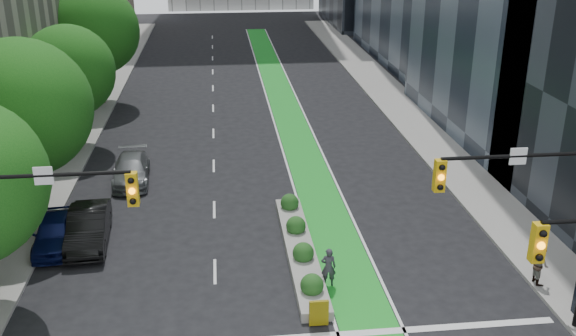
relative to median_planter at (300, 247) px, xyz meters
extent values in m
cube|color=gray|center=(-13.00, 17.96, -0.30)|extent=(3.60, 90.00, 0.15)
cube|color=gray|center=(10.60, 17.96, -0.30)|extent=(3.60, 90.00, 0.15)
cube|color=green|center=(1.80, 22.96, -0.37)|extent=(2.20, 70.00, 0.01)
cylinder|color=black|center=(-12.20, 4.96, 2.15)|extent=(0.44, 0.44, 5.04)
sphere|color=#114F10|center=(-12.20, 4.96, 5.21)|extent=(6.40, 6.40, 6.40)
cylinder|color=black|center=(-12.20, 14.96, 1.87)|extent=(0.44, 0.44, 4.48)
sphere|color=#114F10|center=(-12.20, 14.96, 4.59)|extent=(5.60, 5.60, 5.60)
cylinder|color=black|center=(-12.20, 24.96, 2.20)|extent=(0.44, 0.44, 5.15)
sphere|color=#114F10|center=(-12.20, 24.96, 5.33)|extent=(6.60, 6.60, 6.60)
cylinder|color=black|center=(-8.65, -6.54, 6.43)|extent=(5.50, 0.12, 0.12)
cube|color=gold|center=(-5.90, -6.54, 5.88)|extent=(0.34, 0.28, 1.05)
sphere|color=orange|center=(-5.90, -6.70, 5.88)|extent=(0.20, 0.20, 0.20)
cube|color=white|center=(-8.37, -6.57, 6.43)|extent=(0.55, 0.04, 0.55)
cylinder|color=black|center=(6.25, -6.54, 6.43)|extent=(5.50, 0.12, 0.12)
cube|color=gold|center=(3.50, -6.54, 5.88)|extent=(0.34, 0.28, 1.05)
sphere|color=orange|center=(3.50, -6.70, 5.88)|extent=(0.20, 0.20, 0.20)
cube|color=white|center=(5.97, -6.57, 6.43)|extent=(0.55, 0.04, 0.55)
cube|color=gold|center=(4.50, -11.04, 5.88)|extent=(0.34, 0.28, 1.05)
sphere|color=orange|center=(4.50, -11.20, 5.88)|extent=(0.20, 0.20, 0.20)
cube|color=gray|center=(0.00, -0.04, -0.17)|extent=(1.20, 10.00, 0.40)
cube|color=yellow|center=(0.00, -5.24, 0.18)|extent=(0.70, 0.12, 1.00)
sphere|color=#194C19|center=(0.00, -3.54, 0.28)|extent=(0.90, 0.90, 0.90)
sphere|color=#194C19|center=(0.00, -1.04, 0.28)|extent=(0.90, 0.90, 0.90)
sphere|color=#194C19|center=(0.00, 1.46, 0.28)|extent=(0.90, 0.90, 0.90)
sphere|color=#194C19|center=(0.00, 3.96, 0.28)|extent=(0.90, 0.90, 0.90)
imported|color=#34313A|center=(0.80, -2.57, 0.45)|extent=(0.65, 0.47, 1.64)
imported|color=#0B1447|center=(-10.70, 1.91, 0.35)|extent=(2.06, 4.36, 1.44)
imported|color=black|center=(-9.28, 2.09, 0.41)|extent=(1.97, 4.86, 1.57)
imported|color=#5A5D5F|center=(-8.20, 9.15, 0.31)|extent=(2.17, 4.80, 1.36)
imported|color=gray|center=(9.10, -3.52, 0.56)|extent=(0.62, 0.78, 1.57)
camera|label=1|loc=(-3.25, -24.35, 13.51)|focal=40.00mm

